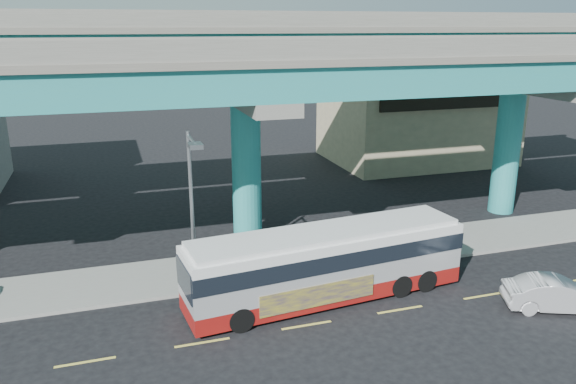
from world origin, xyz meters
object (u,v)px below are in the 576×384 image
object	(u,v)px
transit_bus	(327,261)
sedan	(557,294)
street_lamp	(193,191)
stop_sign	(379,228)

from	to	relation	value
transit_bus	sedan	size ratio (longest dim) A/B	2.79
sedan	street_lamp	world-z (taller)	street_lamp
sedan	street_lamp	bearing A→B (deg)	89.66
transit_bus	street_lamp	size ratio (longest dim) A/B	1.77
sedan	stop_sign	size ratio (longest dim) A/B	1.85
street_lamp	stop_sign	xyz separation A→B (m)	(8.77, 0.71, -2.83)
street_lamp	stop_sign	size ratio (longest dim) A/B	2.92
street_lamp	stop_sign	bearing A→B (deg)	4.64
sedan	street_lamp	size ratio (longest dim) A/B	0.63
street_lamp	sedan	bearing A→B (deg)	-22.66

